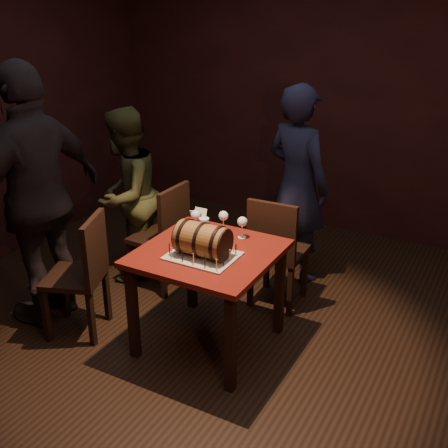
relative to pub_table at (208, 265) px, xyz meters
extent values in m
plane|color=black|center=(0.04, 0.00, -0.64)|extent=(5.00, 5.00, 0.00)
cube|color=black|center=(0.04, 2.50, 0.76)|extent=(5.00, 0.04, 2.80)
cube|color=#4E100D|center=(0.00, 0.00, 0.09)|extent=(0.90, 0.90, 0.04)
cube|color=black|center=(-0.38, -0.38, -0.29)|extent=(0.06, 0.06, 0.71)
cube|color=black|center=(0.38, -0.38, -0.29)|extent=(0.06, 0.06, 0.71)
cube|color=black|center=(-0.38, 0.38, -0.29)|extent=(0.06, 0.06, 0.71)
cube|color=black|center=(0.38, 0.38, -0.29)|extent=(0.06, 0.06, 0.71)
cube|color=#AA9D89|center=(0.02, -0.10, 0.12)|extent=(0.45, 0.35, 0.01)
cylinder|color=brown|center=(0.02, -0.10, 0.23)|extent=(0.33, 0.22, 0.22)
cylinder|color=black|center=(-0.11, -0.10, 0.23)|extent=(0.02, 0.24, 0.24)
cylinder|color=black|center=(0.02, -0.10, 0.23)|extent=(0.02, 0.24, 0.24)
cylinder|color=black|center=(0.14, -0.10, 0.23)|extent=(0.02, 0.24, 0.24)
cylinder|color=black|center=(-0.16, -0.10, 0.23)|extent=(0.01, 0.21, 0.21)
cylinder|color=black|center=(0.19, -0.10, 0.23)|extent=(0.01, 0.21, 0.21)
cylinder|color=black|center=(-0.18, -0.10, 0.23)|extent=(0.04, 0.02, 0.02)
sphere|color=black|center=(-0.20, -0.10, 0.23)|extent=(0.03, 0.03, 0.03)
cylinder|color=#FEE898|center=(-0.14, -0.24, 0.16)|extent=(0.01, 0.01, 0.08)
cylinder|color=black|center=(-0.14, -0.24, 0.21)|extent=(0.00, 0.00, 0.01)
cylinder|color=black|center=(-0.05, -0.24, 0.16)|extent=(0.01, 0.01, 0.08)
cylinder|color=black|center=(-0.05, -0.24, 0.21)|extent=(0.00, 0.00, 0.01)
cylinder|color=#FEE898|center=(0.03, -0.24, 0.16)|extent=(0.01, 0.01, 0.08)
cylinder|color=black|center=(0.03, -0.24, 0.21)|extent=(0.00, 0.00, 0.01)
cylinder|color=black|center=(0.12, -0.24, 0.16)|extent=(0.01, 0.01, 0.08)
cylinder|color=black|center=(0.12, -0.24, 0.21)|extent=(0.00, 0.00, 0.01)
cylinder|color=#FEE898|center=(0.20, -0.24, 0.16)|extent=(0.01, 0.01, 0.08)
cylinder|color=black|center=(0.20, -0.24, 0.21)|extent=(0.00, 0.00, 0.01)
cylinder|color=black|center=(0.21, -0.16, 0.16)|extent=(0.01, 0.01, 0.08)
cylinder|color=black|center=(0.21, -0.16, 0.21)|extent=(0.00, 0.00, 0.01)
cylinder|color=#FEE898|center=(0.21, -0.08, 0.16)|extent=(0.01, 0.01, 0.08)
cylinder|color=black|center=(0.21, -0.08, 0.21)|extent=(0.00, 0.00, 0.01)
cylinder|color=black|center=(0.21, 0.01, 0.16)|extent=(0.01, 0.01, 0.08)
cylinder|color=black|center=(0.21, 0.01, 0.21)|extent=(0.00, 0.00, 0.01)
cylinder|color=#FEE898|center=(0.17, 0.05, 0.16)|extent=(0.01, 0.01, 0.08)
cylinder|color=black|center=(0.17, 0.05, 0.21)|extent=(0.00, 0.00, 0.01)
cylinder|color=black|center=(0.08, 0.05, 0.16)|extent=(0.01, 0.01, 0.08)
cylinder|color=black|center=(0.08, 0.05, 0.21)|extent=(0.00, 0.00, 0.01)
cylinder|color=#FEE898|center=(0.00, 0.05, 0.16)|extent=(0.01, 0.01, 0.08)
cylinder|color=black|center=(0.00, 0.05, 0.21)|extent=(0.00, 0.00, 0.01)
cylinder|color=black|center=(-0.09, 0.05, 0.16)|extent=(0.01, 0.01, 0.08)
cylinder|color=black|center=(-0.09, 0.05, 0.21)|extent=(0.00, 0.00, 0.01)
cylinder|color=#FEE898|center=(-0.17, 0.05, 0.16)|extent=(0.01, 0.01, 0.08)
cylinder|color=black|center=(-0.17, 0.05, 0.21)|extent=(0.00, 0.00, 0.01)
cylinder|color=black|center=(-0.18, -0.03, 0.16)|extent=(0.01, 0.01, 0.08)
cylinder|color=black|center=(-0.18, -0.03, 0.21)|extent=(0.00, 0.00, 0.01)
cylinder|color=#FEE898|center=(-0.18, -0.11, 0.16)|extent=(0.01, 0.01, 0.08)
cylinder|color=black|center=(-0.18, -0.11, 0.21)|extent=(0.00, 0.00, 0.01)
cylinder|color=black|center=(-0.18, -0.20, 0.16)|extent=(0.01, 0.01, 0.08)
cylinder|color=black|center=(-0.18, -0.20, 0.21)|extent=(0.00, 0.00, 0.01)
cylinder|color=silver|center=(-0.25, 0.25, 0.11)|extent=(0.06, 0.06, 0.01)
cylinder|color=silver|center=(-0.25, 0.25, 0.16)|extent=(0.01, 0.01, 0.09)
sphere|color=silver|center=(-0.25, 0.25, 0.23)|extent=(0.07, 0.07, 0.07)
sphere|color=#591114|center=(-0.25, 0.25, 0.23)|extent=(0.05, 0.05, 0.05)
cylinder|color=silver|center=(-0.06, 0.33, 0.11)|extent=(0.06, 0.06, 0.01)
cylinder|color=silver|center=(-0.06, 0.33, 0.16)|extent=(0.01, 0.01, 0.09)
sphere|color=silver|center=(-0.06, 0.33, 0.23)|extent=(0.07, 0.07, 0.07)
cylinder|color=silver|center=(0.11, 0.30, 0.11)|extent=(0.06, 0.06, 0.01)
cylinder|color=silver|center=(0.11, 0.30, 0.16)|extent=(0.01, 0.01, 0.09)
sphere|color=silver|center=(0.11, 0.30, 0.23)|extent=(0.07, 0.07, 0.07)
sphere|color=#BF594C|center=(0.11, 0.30, 0.23)|extent=(0.05, 0.05, 0.05)
cylinder|color=silver|center=(-0.13, 0.17, 0.18)|extent=(0.07, 0.07, 0.15)
cylinder|color=#9E5414|center=(-0.13, 0.17, 0.17)|extent=(0.06, 0.06, 0.11)
cylinder|color=white|center=(-0.13, 0.17, 0.23)|extent=(0.06, 0.06, 0.02)
cube|color=black|center=(0.19, 0.79, -0.19)|extent=(0.41, 0.41, 0.04)
cube|color=black|center=(0.36, 0.97, -0.43)|extent=(0.04, 0.04, 0.43)
cube|color=black|center=(0.02, 0.95, -0.43)|extent=(0.04, 0.04, 0.43)
cube|color=black|center=(0.37, 0.63, -0.43)|extent=(0.04, 0.04, 0.43)
cube|color=black|center=(0.03, 0.61, -0.43)|extent=(0.04, 0.04, 0.43)
cube|color=black|center=(0.20, 0.61, 0.06)|extent=(0.40, 0.06, 0.46)
cube|color=black|center=(-0.81, 0.54, -0.19)|extent=(0.41, 0.41, 0.04)
cube|color=black|center=(-0.98, 0.72, -0.43)|extent=(0.04, 0.04, 0.43)
cube|color=black|center=(-0.99, 0.38, -0.43)|extent=(0.04, 0.04, 0.43)
cube|color=black|center=(-0.64, 0.71, -0.43)|extent=(0.04, 0.04, 0.43)
cube|color=black|center=(-0.65, 0.37, -0.43)|extent=(0.04, 0.04, 0.43)
cube|color=black|center=(-0.63, 0.54, 0.06)|extent=(0.05, 0.40, 0.46)
cube|color=black|center=(-0.95, -0.33, -0.19)|extent=(0.52, 0.52, 0.04)
cube|color=black|center=(-1.17, -0.23, -0.43)|extent=(0.04, 0.04, 0.43)
cube|color=black|center=(-1.04, -0.55, -0.43)|extent=(0.04, 0.04, 0.43)
cube|color=black|center=(-0.85, -0.11, -0.43)|extent=(0.04, 0.04, 0.43)
cube|color=black|center=(-0.73, -0.42, -0.43)|extent=(0.04, 0.04, 0.43)
cube|color=black|center=(-0.78, -0.26, 0.06)|extent=(0.18, 0.39, 0.46)
imported|color=black|center=(0.12, 1.29, 0.21)|extent=(0.72, 0.59, 1.71)
imported|color=#3A3D1E|center=(-1.16, 0.59, 0.11)|extent=(0.68, 0.81, 1.51)
imported|color=black|center=(-1.29, -0.25, 0.35)|extent=(0.54, 1.18, 1.97)
camera|label=1|loc=(1.75, -2.96, 1.78)|focal=45.00mm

